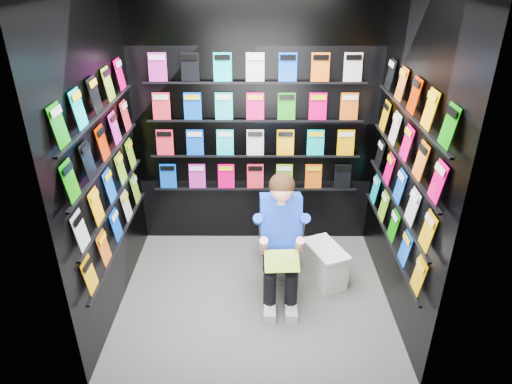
{
  "coord_description": "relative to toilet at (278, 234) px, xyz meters",
  "views": [
    {
      "loc": [
        0.03,
        -3.28,
        2.75
      ],
      "look_at": [
        0.01,
        0.15,
        0.99
      ],
      "focal_mm": 32.0,
      "sensor_mm": 36.0,
      "label": 1
    }
  ],
  "objects": [
    {
      "name": "wall_left",
      "position": [
        -1.42,
        -0.46,
        0.93
      ],
      "size": [
        0.04,
        2.0,
        2.6
      ],
      "primitive_type": "cube",
      "color": "black",
      "rests_on": "floor"
    },
    {
      "name": "floor",
      "position": [
        -0.22,
        -0.46,
        -0.37
      ],
      "size": [
        2.4,
        2.4,
        0.0
      ],
      "primitive_type": "plane",
      "color": "#575654",
      "rests_on": "ground"
    },
    {
      "name": "comics_right",
      "position": [
        0.95,
        -0.46,
        0.94
      ],
      "size": [
        0.06,
        1.7,
        1.37
      ],
      "primitive_type": null,
      "color": "#E60063",
      "rests_on": "wall_right"
    },
    {
      "name": "wall_back",
      "position": [
        -0.22,
        0.54,
        0.93
      ],
      "size": [
        2.4,
        0.04,
        2.6
      ],
      "primitive_type": "cube",
      "color": "black",
      "rests_on": "floor"
    },
    {
      "name": "wall_right",
      "position": [
        0.98,
        -0.46,
        0.93
      ],
      "size": [
        0.04,
        2.0,
        2.6
      ],
      "primitive_type": "cube",
      "color": "black",
      "rests_on": "floor"
    },
    {
      "name": "comics_back",
      "position": [
        -0.22,
        0.51,
        0.94
      ],
      "size": [
        2.1,
        0.06,
        1.37
      ],
      "primitive_type": null,
      "color": "#E60063",
      "rests_on": "wall_back"
    },
    {
      "name": "comics_left",
      "position": [
        -1.39,
        -0.46,
        0.94
      ],
      "size": [
        0.06,
        1.7,
        1.37
      ],
      "primitive_type": null,
      "color": "#E60063",
      "rests_on": "wall_left"
    },
    {
      "name": "longbox_lid",
      "position": [
        0.44,
        -0.23,
        -0.02
      ],
      "size": [
        0.43,
        0.53,
        0.03
      ],
      "primitive_type": "cube",
      "rotation": [
        0.0,
        0.0,
        0.41
      ],
      "color": "white",
      "rests_on": "longbox"
    },
    {
      "name": "held_comic",
      "position": [
        0.0,
        -0.73,
        0.21
      ],
      "size": [
        0.29,
        0.18,
        0.12
      ],
      "primitive_type": "cube",
      "rotation": [
        -0.96,
        0.0,
        0.04
      ],
      "color": "green",
      "rests_on": "reader"
    },
    {
      "name": "wall_front",
      "position": [
        -0.22,
        -1.46,
        0.93
      ],
      "size": [
        2.4,
        0.04,
        2.6
      ],
      "primitive_type": "cube",
      "color": "black",
      "rests_on": "floor"
    },
    {
      "name": "toilet",
      "position": [
        0.0,
        0.0,
        0.0
      ],
      "size": [
        0.45,
        0.77,
        0.73
      ],
      "primitive_type": "imported",
      "rotation": [
        0.0,
        0.0,
        3.19
      ],
      "color": "silver",
      "rests_on": "floor"
    },
    {
      "name": "reader",
      "position": [
        0.0,
        -0.38,
        0.37
      ],
      "size": [
        0.51,
        0.72,
        1.29
      ],
      "primitive_type": null,
      "rotation": [
        0.0,
        0.0,
        0.04
      ],
      "color": "#0E38D7",
      "rests_on": "toilet"
    },
    {
      "name": "longbox",
      "position": [
        0.44,
        -0.23,
        -0.2
      ],
      "size": [
        0.4,
        0.5,
        0.33
      ],
      "primitive_type": "cube",
      "rotation": [
        0.0,
        0.0,
        0.41
      ],
      "color": "white",
      "rests_on": "floor"
    }
  ]
}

